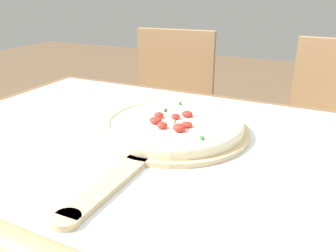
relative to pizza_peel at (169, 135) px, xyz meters
name	(u,v)px	position (x,y,z in m)	size (l,w,h in m)	color
dining_table	(144,192)	(-0.02, -0.10, -0.11)	(1.26, 0.99, 0.74)	brown
towel_cloth	(143,152)	(-0.02, -0.10, -0.01)	(1.18, 0.91, 0.00)	silver
pizza_peel	(169,135)	(0.00, 0.00, 0.00)	(0.38, 0.61, 0.01)	#D6B784
pizza	(173,124)	(0.00, 0.03, 0.02)	(0.35, 0.35, 0.04)	beige
chair_left	(169,111)	(-0.35, 0.75, -0.23)	(0.44, 0.44, 0.89)	tan
chair_right	(333,137)	(0.38, 0.75, -0.23)	(0.40, 0.40, 0.89)	tan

